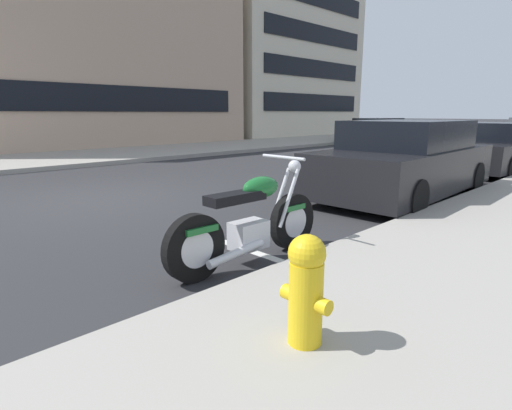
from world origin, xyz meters
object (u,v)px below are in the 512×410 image
(fire_hydrant, at_px, (306,287))
(car_opposite_curb, at_px, (376,131))
(parked_motorcycle, at_px, (250,224))
(parked_car_across_street, at_px, (496,148))
(parked_car_second_in_row, at_px, (405,161))

(fire_hydrant, bearing_deg, car_opposite_curb, 28.21)
(parked_motorcycle, height_order, parked_car_across_street, parked_car_across_street)
(parked_car_second_in_row, xyz_separation_m, car_opposite_curb, (12.93, 7.89, -0.05))
(parked_car_second_in_row, bearing_deg, fire_hydrant, -161.54)
(parked_motorcycle, xyz_separation_m, parked_car_across_street, (9.94, 0.39, 0.20))
(parked_motorcycle, relative_size, parked_car_across_street, 0.45)
(parked_car_across_street, bearing_deg, fire_hydrant, -166.40)
(parked_motorcycle, height_order, parked_car_second_in_row, parked_car_second_in_row)
(parked_car_second_in_row, distance_m, car_opposite_curb, 15.15)
(parked_car_second_in_row, height_order, fire_hydrant, parked_car_second_in_row)
(parked_motorcycle, height_order, fire_hydrant, parked_motorcycle)
(parked_motorcycle, relative_size, car_opposite_curb, 0.44)
(parked_car_second_in_row, height_order, parked_car_across_street, parked_car_second_in_row)
(parked_car_second_in_row, bearing_deg, parked_car_across_street, -3.02)
(car_opposite_curb, bearing_deg, fire_hydrant, 32.76)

